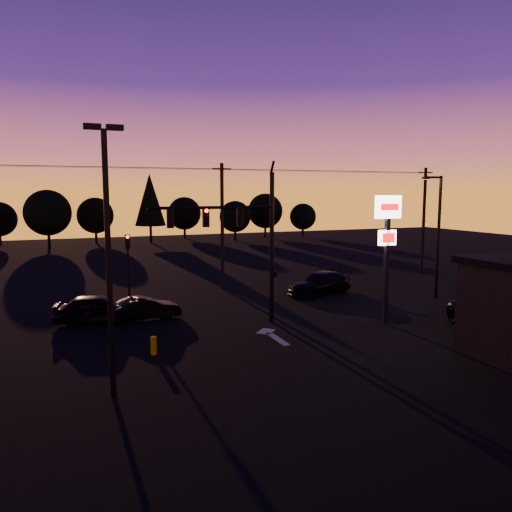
{
  "coord_description": "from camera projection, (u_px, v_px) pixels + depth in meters",
  "views": [
    {
      "loc": [
        -9.06,
        -20.07,
        6.98
      ],
      "look_at": [
        1.0,
        5.0,
        3.5
      ],
      "focal_mm": 35.0,
      "sensor_mm": 36.0,
      "label": 1
    }
  ],
  "objects": [
    {
      "name": "ground",
      "position": [
        276.0,
        346.0,
        22.71
      ],
      "size": [
        120.0,
        120.0,
        0.0
      ],
      "primitive_type": "plane",
      "color": "black",
      "rests_on": "ground"
    },
    {
      "name": "tree_7",
      "position": [
        265.0,
        211.0,
        76.89
      ],
      "size": [
        5.36,
        5.36,
        6.74
      ],
      "color": "black",
      "rests_on": "ground"
    },
    {
      "name": "car_right",
      "position": [
        320.0,
        283.0,
        34.24
      ],
      "size": [
        5.51,
        3.68,
        1.48
      ],
      "primitive_type": "imported",
      "rotation": [
        0.0,
        0.0,
        -1.22
      ],
      "color": "black",
      "rests_on": "ground"
    },
    {
      "name": "suv_parked",
      "position": [
        496.0,
        317.0,
        24.93
      ],
      "size": [
        3.62,
        5.92,
        1.53
      ],
      "primitive_type": "imported",
      "rotation": [
        0.0,
        0.0,
        -0.21
      ],
      "color": "black",
      "rests_on": "ground"
    },
    {
      "name": "bollard",
      "position": [
        154.0,
        346.0,
        21.49
      ],
      "size": [
        0.26,
        0.26,
        0.79
      ],
      "primitive_type": "cylinder",
      "color": "#C0A200",
      "rests_on": "ground"
    },
    {
      "name": "streetlight",
      "position": [
        438.0,
        232.0,
        32.34
      ],
      "size": [
        1.55,
        0.35,
        8.0
      ],
      "color": "black",
      "rests_on": "ground"
    },
    {
      "name": "tree_2",
      "position": [
        48.0,
        213.0,
        62.64
      ],
      "size": [
        5.77,
        5.78,
        7.26
      ],
      "color": "black",
      "rests_on": "ground"
    },
    {
      "name": "tree_5",
      "position": [
        184.0,
        213.0,
        75.26
      ],
      "size": [
        4.95,
        4.95,
        6.22
      ],
      "color": "black",
      "rests_on": "ground"
    },
    {
      "name": "utility_pole_2",
      "position": [
        424.0,
        220.0,
        42.4
      ],
      "size": [
        1.4,
        0.26,
        9.0
      ],
      "color": "black",
      "rests_on": "ground"
    },
    {
      "name": "tree_4",
      "position": [
        150.0,
        200.0,
        68.16
      ],
      "size": [
        4.18,
        4.18,
        9.5
      ],
      "color": "black",
      "rests_on": "ground"
    },
    {
      "name": "pylon_sign",
      "position": [
        387.0,
        232.0,
        26.04
      ],
      "size": [
        1.5,
        0.28,
        6.8
      ],
      "color": "black",
      "rests_on": "ground"
    },
    {
      "name": "lane_arrow",
      "position": [
        272.0,
        335.0,
        24.43
      ],
      "size": [
        1.2,
        3.1,
        0.01
      ],
      "color": "beige",
      "rests_on": "ground"
    },
    {
      "name": "secondary_signal",
      "position": [
        128.0,
        258.0,
        31.07
      ],
      "size": [
        0.3,
        0.31,
        4.35
      ],
      "color": "black",
      "rests_on": "ground"
    },
    {
      "name": "car_mid",
      "position": [
        145.0,
        308.0,
        27.34
      ],
      "size": [
        3.94,
        1.76,
        1.26
      ],
      "primitive_type": "imported",
      "rotation": [
        0.0,
        0.0,
        1.69
      ],
      "color": "black",
      "rests_on": "ground"
    },
    {
      "name": "traffic_signal_mast",
      "position": [
        244.0,
        232.0,
        25.72
      ],
      "size": [
        6.79,
        0.52,
        8.58
      ],
      "color": "black",
      "rests_on": "ground"
    },
    {
      "name": "power_wires",
      "position": [
        222.0,
        169.0,
        35.24
      ],
      "size": [
        36.0,
        1.22,
        0.07
      ],
      "color": "black",
      "rests_on": "ground"
    },
    {
      "name": "utility_pole_1",
      "position": [
        222.0,
        225.0,
        35.75
      ],
      "size": [
        1.4,
        0.26,
        9.0
      ],
      "color": "black",
      "rests_on": "ground"
    },
    {
      "name": "tree_6",
      "position": [
        235.0,
        217.0,
        71.99
      ],
      "size": [
        4.54,
        4.54,
        5.71
      ],
      "color": "black",
      "rests_on": "ground"
    },
    {
      "name": "car_left",
      "position": [
        98.0,
        309.0,
        26.69
      ],
      "size": [
        4.81,
        2.75,
        1.54
      ],
      "primitive_type": "imported",
      "rotation": [
        0.0,
        0.0,
        1.36
      ],
      "color": "black",
      "rests_on": "ground"
    },
    {
      "name": "tree_8",
      "position": [
        303.0,
        217.0,
        78.31
      ],
      "size": [
        4.12,
        4.12,
        5.19
      ],
      "color": "black",
      "rests_on": "ground"
    },
    {
      "name": "tree_3",
      "position": [
        95.0,
        216.0,
        68.62
      ],
      "size": [
        4.95,
        4.95,
        6.22
      ],
      "color": "black",
      "rests_on": "ground"
    },
    {
      "name": "parking_lot_light",
      "position": [
        108.0,
        244.0,
        16.5
      ],
      "size": [
        1.25,
        0.3,
        9.14
      ],
      "color": "black",
      "rests_on": "ground"
    }
  ]
}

